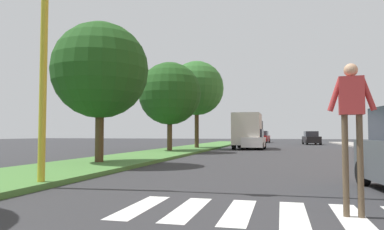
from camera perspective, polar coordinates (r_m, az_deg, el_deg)
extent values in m
plane|color=#2D2D30|center=(27.61, 14.17, -5.65)|extent=(140.00, 140.00, 0.00)
cube|color=silver|center=(6.93, -8.07, -14.03)|extent=(0.45, 2.20, 0.01)
cube|color=silver|center=(6.66, -0.62, -14.52)|extent=(0.45, 2.20, 0.01)
cube|color=silver|center=(6.50, 7.36, -14.78)|extent=(0.45, 2.20, 0.01)
cube|color=silver|center=(6.46, 15.59, -14.77)|extent=(0.45, 2.20, 0.01)
cube|color=silver|center=(6.55, 23.74, -14.47)|extent=(0.45, 2.20, 0.01)
cube|color=#477A38|center=(26.69, -2.66, -5.67)|extent=(4.03, 64.00, 0.15)
cylinder|color=#4C3823|center=(15.99, -14.28, -2.33)|extent=(0.36, 0.36, 2.68)
sphere|color=#1E4C19|center=(16.22, -14.17, 6.81)|extent=(4.13, 4.13, 4.13)
cylinder|color=#4C3823|center=(26.20, -3.52, -2.55)|extent=(0.36, 0.36, 2.74)
sphere|color=#1E4C19|center=(26.36, -3.50, 3.38)|extent=(4.51, 4.51, 4.51)
cylinder|color=#4C3823|center=(31.53, 0.74, -1.71)|extent=(0.36, 0.36, 3.75)
sphere|color=#2D6628|center=(31.78, 0.74, 4.22)|extent=(4.72, 4.72, 4.72)
cylinder|color=gold|center=(10.01, -22.22, 7.69)|extent=(0.18, 0.18, 6.00)
cylinder|color=brown|center=(6.49, 24.85, -7.23)|extent=(0.11, 0.11, 1.65)
cylinder|color=brown|center=(6.47, 22.90, -7.28)|extent=(0.11, 0.11, 1.65)
cube|color=#B23333|center=(6.48, 23.66, 2.79)|extent=(0.40, 0.27, 0.62)
cylinder|color=#B23333|center=(6.51, 25.76, 3.09)|extent=(0.27, 0.11, 0.58)
cylinder|color=#B23333|center=(6.47, 21.54, 3.04)|extent=(0.27, 0.11, 0.58)
sphere|color=tan|center=(6.54, 23.59, 6.46)|extent=(0.24, 0.24, 0.22)
cylinder|color=black|center=(10.54, 25.19, -8.22)|extent=(0.29, 0.66, 0.64)
cube|color=silver|center=(31.71, 9.69, -4.19)|extent=(1.84, 4.12, 0.83)
cube|color=#2D333D|center=(31.50, 9.64, -2.83)|extent=(1.58, 1.87, 0.68)
cylinder|color=black|center=(33.38, 8.59, -4.67)|extent=(0.23, 0.64, 0.64)
cylinder|color=black|center=(33.24, 11.31, -4.66)|extent=(0.23, 0.64, 0.64)
cylinder|color=black|center=(30.22, 7.91, -4.86)|extent=(0.23, 0.64, 0.64)
cylinder|color=black|center=(30.07, 10.91, -4.85)|extent=(0.23, 0.64, 0.64)
cube|color=black|center=(47.69, 18.18, -3.68)|extent=(2.03, 4.47, 0.79)
cube|color=#2D333D|center=(47.90, 18.13, -2.82)|extent=(1.65, 2.07, 0.65)
cylinder|color=black|center=(46.11, 19.47, -4.06)|extent=(0.27, 0.65, 0.64)
cylinder|color=black|center=(45.87, 17.54, -4.09)|extent=(0.27, 0.65, 0.64)
cylinder|color=black|center=(49.52, 18.78, -3.98)|extent=(0.27, 0.65, 0.64)
cylinder|color=black|center=(49.30, 16.99, -4.01)|extent=(0.27, 0.65, 0.64)
cube|color=maroon|center=(55.93, 11.01, -3.61)|extent=(2.06, 4.37, 0.85)
cube|color=#2D333D|center=(55.71, 10.98, -2.82)|extent=(1.66, 2.03, 0.70)
cylinder|color=black|center=(57.70, 10.48, -3.92)|extent=(0.27, 0.66, 0.64)
cylinder|color=black|center=(57.50, 12.01, -3.91)|extent=(0.27, 0.66, 0.64)
cylinder|color=black|center=(54.39, 9.97, -3.99)|extent=(0.27, 0.66, 0.64)
cylinder|color=black|center=(54.18, 11.60, -3.98)|extent=(0.27, 0.66, 0.64)
cube|color=black|center=(35.13, 9.11, -2.74)|extent=(2.30, 2.00, 2.20)
cube|color=beige|center=(32.04, 8.65, -2.19)|extent=(2.30, 4.20, 2.70)
cylinder|color=black|center=(35.24, 7.41, -4.38)|extent=(0.30, 0.90, 0.90)
cylinder|color=black|center=(35.07, 10.83, -4.36)|extent=(0.30, 0.90, 0.90)
cylinder|color=black|center=(31.12, 6.57, -4.57)|extent=(0.30, 0.90, 0.90)
cylinder|color=black|center=(30.93, 10.44, -4.56)|extent=(0.30, 0.90, 0.90)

